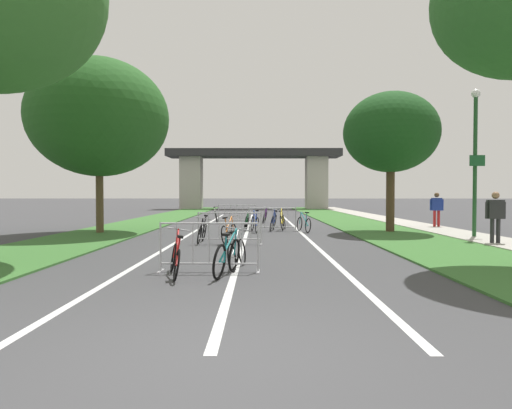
% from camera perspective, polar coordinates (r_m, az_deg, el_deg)
% --- Properties ---
extents(ground_plane, '(300.00, 300.00, 0.00)m').
position_cam_1_polar(ground_plane, '(4.69, -6.06, -19.19)').
color(ground_plane, '#3D3D3F').
extents(grass_verge_left, '(3.40, 51.96, 0.05)m').
position_cam_1_polar(grass_verge_left, '(26.45, -13.66, -2.15)').
color(grass_verge_left, '#386B2D').
rests_on(grass_verge_left, ground).
extents(grass_verge_right, '(3.40, 51.96, 0.05)m').
position_cam_1_polar(grass_verge_right, '(26.23, 12.19, -2.18)').
color(grass_verge_right, '#386B2D').
rests_on(grass_verge_right, ground).
extents(sidewalk_path_right, '(1.92, 51.96, 0.08)m').
position_cam_1_polar(sidewalk_path_right, '(26.90, 17.75, -2.09)').
color(sidewalk_path_right, '#ADA89E').
rests_on(sidewalk_path_right, ground).
extents(lane_stripe_center, '(0.14, 30.06, 0.01)m').
position_cam_1_polar(lane_stripe_center, '(19.47, -1.14, -3.44)').
color(lane_stripe_center, silver).
rests_on(lane_stripe_center, ground).
extents(lane_stripe_right_lane, '(0.14, 30.06, 0.01)m').
position_cam_1_polar(lane_stripe_right_lane, '(19.55, 5.64, -3.43)').
color(lane_stripe_right_lane, silver).
rests_on(lane_stripe_right_lane, ground).
extents(lane_stripe_left_lane, '(0.14, 30.06, 0.01)m').
position_cam_1_polar(lane_stripe_left_lane, '(19.66, -7.88, -3.41)').
color(lane_stripe_left_lane, silver).
rests_on(lane_stripe_left_lane, ground).
extents(overpass_bridge, '(18.64, 3.82, 6.44)m').
position_cam_1_polar(overpass_bridge, '(47.38, -0.29, 4.70)').
color(overpass_bridge, '#2D2D30').
rests_on(overpass_bridge, ground).
extents(tree_left_oak_near, '(5.70, 5.70, 7.22)m').
position_cam_1_polar(tree_left_oak_near, '(19.40, -19.92, 10.65)').
color(tree_left_oak_near, brown).
rests_on(tree_left_oak_near, ground).
extents(tree_right_cypress_far, '(4.00, 4.00, 5.97)m').
position_cam_1_polar(tree_right_cypress_far, '(19.52, 17.28, 8.99)').
color(tree_right_cypress_far, '#4C3823').
rests_on(tree_right_cypress_far, ground).
extents(lamppost_with_sign, '(0.56, 0.32, 5.50)m').
position_cam_1_polar(lamppost_with_sign, '(18.01, 26.84, 6.36)').
color(lamppost_with_sign, '#1E4C23').
rests_on(lamppost_with_sign, ground).
extents(crowd_barrier_nearest, '(2.13, 0.48, 1.05)m').
position_cam_1_polar(crowd_barrier_nearest, '(9.22, -6.16, -5.66)').
color(crowd_barrier_nearest, '#ADADB2').
rests_on(crowd_barrier_nearest, ground).
extents(crowd_barrier_second, '(2.14, 0.56, 1.05)m').
position_cam_1_polar(crowd_barrier_second, '(14.20, -3.50, -3.18)').
color(crowd_barrier_second, '#ADADB2').
rests_on(crowd_barrier_second, ground).
extents(crowd_barrier_third, '(2.13, 0.48, 1.05)m').
position_cam_1_polar(crowd_barrier_third, '(19.19, 2.16, -1.98)').
color(crowd_barrier_third, '#ADADB2').
rests_on(crowd_barrier_third, ground).
extents(crowd_barrier_fourth, '(2.14, 0.56, 1.05)m').
position_cam_1_polar(crowd_barrier_fourth, '(24.23, -2.55, -1.28)').
color(crowd_barrier_fourth, '#ADADB2').
rests_on(crowd_barrier_fourth, ground).
extents(bicycle_teal_0, '(0.53, 1.66, 0.88)m').
position_cam_1_polar(bicycle_teal_0, '(18.91, 6.30, -2.52)').
color(bicycle_teal_0, black).
rests_on(bicycle_teal_0, ground).
extents(bicycle_blue_1, '(0.54, 1.78, 1.03)m').
position_cam_1_polar(bicycle_blue_1, '(19.62, 2.31, -2.27)').
color(bicycle_blue_1, black).
rests_on(bicycle_blue_1, ground).
extents(bicycle_orange_2, '(0.55, 1.69, 0.92)m').
position_cam_1_polar(bicycle_orange_2, '(14.57, -3.53, -3.67)').
color(bicycle_orange_2, black).
rests_on(bicycle_orange_2, ground).
extents(bicycle_green_3, '(0.54, 1.65, 0.90)m').
position_cam_1_polar(bicycle_green_3, '(19.77, -1.27, -2.35)').
color(bicycle_green_3, black).
rests_on(bicycle_green_3, ground).
extents(bicycle_black_4, '(0.53, 1.67, 0.94)m').
position_cam_1_polar(bicycle_black_4, '(14.73, -7.07, -3.58)').
color(bicycle_black_4, black).
rests_on(bicycle_black_4, ground).
extents(bicycle_silver_5, '(0.45, 1.57, 0.89)m').
position_cam_1_polar(bicycle_silver_5, '(9.63, -2.54, -6.31)').
color(bicycle_silver_5, black).
rests_on(bicycle_silver_5, ground).
extents(bicycle_yellow_6, '(0.55, 1.71, 1.05)m').
position_cam_1_polar(bicycle_yellow_6, '(19.79, 3.51, -2.24)').
color(bicycle_yellow_6, black).
rests_on(bicycle_yellow_6, ground).
extents(bicycle_purple_7, '(0.47, 1.65, 0.96)m').
position_cam_1_polar(bicycle_purple_7, '(24.79, 1.19, -1.56)').
color(bicycle_purple_7, black).
rests_on(bicycle_purple_7, ground).
extents(bicycle_white_8, '(0.57, 1.70, 0.94)m').
position_cam_1_polar(bicycle_white_8, '(24.90, -5.28, -1.54)').
color(bicycle_white_8, black).
rests_on(bicycle_white_8, ground).
extents(bicycle_red_9, '(0.54, 1.63, 0.96)m').
position_cam_1_polar(bicycle_red_9, '(8.86, -10.53, -7.01)').
color(bicycle_red_9, black).
rests_on(bicycle_red_9, ground).
extents(bicycle_teal_10, '(0.69, 1.64, 0.96)m').
position_cam_1_polar(bicycle_teal_10, '(8.84, -3.77, -6.86)').
color(bicycle_teal_10, black).
rests_on(bicycle_teal_10, ground).
extents(bicycle_blue_11, '(0.49, 1.74, 0.98)m').
position_cam_1_polar(bicycle_blue_11, '(18.74, -0.16, -2.46)').
color(bicycle_blue_11, black).
rests_on(bicycle_blue_11, ground).
extents(pedestrian_strolling, '(0.61, 0.37, 1.71)m').
position_cam_1_polar(pedestrian_strolling, '(22.62, 22.63, -0.24)').
color(pedestrian_strolling, '#B21E1E').
rests_on(pedestrian_strolling, ground).
extents(pedestrian_with_backpack, '(0.62, 0.33, 1.72)m').
position_cam_1_polar(pedestrian_with_backpack, '(15.85, 28.92, -0.94)').
color(pedestrian_with_backpack, '#262628').
rests_on(pedestrian_with_backpack, ground).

